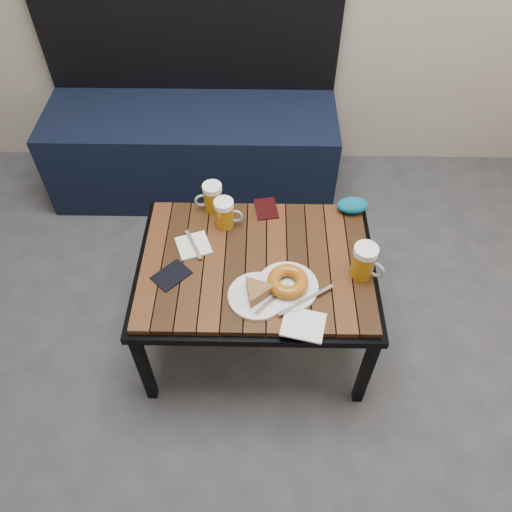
{
  "coord_description": "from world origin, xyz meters",
  "views": [
    {
      "loc": [
        0.17,
        -0.3,
        1.81
      ],
      "look_at": [
        0.15,
        0.81,
        0.5
      ],
      "focal_mm": 35.0,
      "sensor_mm": 36.0,
      "label": 1
    }
  ],
  "objects_px": {
    "plate_bagel": "(288,284)",
    "passport_burgundy": "(266,209)",
    "passport_navy": "(171,275)",
    "bench": "(194,140)",
    "plate_pie": "(257,293)",
    "beer_mug_left": "(212,197)",
    "cafe_table": "(256,269)",
    "knit_pouch": "(352,205)",
    "beer_mug_centre": "(225,213)",
    "beer_mug_right": "(364,262)"
  },
  "relations": [
    {
      "from": "plate_bagel",
      "to": "passport_burgundy",
      "type": "xyz_separation_m",
      "value": [
        -0.07,
        0.37,
        -0.02
      ]
    },
    {
      "from": "plate_bagel",
      "to": "passport_navy",
      "type": "xyz_separation_m",
      "value": [
        -0.39,
        0.04,
        -0.02
      ]
    },
    {
      "from": "bench",
      "to": "plate_bagel",
      "type": "xyz_separation_m",
      "value": [
        0.44,
        -1.07,
        0.22
      ]
    },
    {
      "from": "plate_bagel",
      "to": "plate_pie",
      "type": "bearing_deg",
      "value": -158.66
    },
    {
      "from": "bench",
      "to": "beer_mug_left",
      "type": "bearing_deg",
      "value": -76.81
    },
    {
      "from": "cafe_table",
      "to": "bench",
      "type": "bearing_deg",
      "value": 109.12
    },
    {
      "from": "passport_burgundy",
      "to": "cafe_table",
      "type": "bearing_deg",
      "value": -107.39
    },
    {
      "from": "plate_pie",
      "to": "knit_pouch",
      "type": "xyz_separation_m",
      "value": [
        0.35,
        0.41,
        0.0
      ]
    },
    {
      "from": "beer_mug_centre",
      "to": "passport_navy",
      "type": "xyz_separation_m",
      "value": [
        -0.17,
        -0.25,
        -0.05
      ]
    },
    {
      "from": "beer_mug_left",
      "to": "beer_mug_centre",
      "type": "xyz_separation_m",
      "value": [
        0.05,
        -0.08,
        -0.0
      ]
    },
    {
      "from": "bench",
      "to": "beer_mug_left",
      "type": "relative_size",
      "value": 12.03
    },
    {
      "from": "bench",
      "to": "plate_pie",
      "type": "height_order",
      "value": "bench"
    },
    {
      "from": "bench",
      "to": "passport_burgundy",
      "type": "height_order",
      "value": "bench"
    },
    {
      "from": "plate_pie",
      "to": "passport_navy",
      "type": "distance_m",
      "value": 0.3
    },
    {
      "from": "passport_navy",
      "to": "knit_pouch",
      "type": "bearing_deg",
      "value": 70.8
    },
    {
      "from": "bench",
      "to": "passport_navy",
      "type": "relative_size",
      "value": 11.8
    },
    {
      "from": "bench",
      "to": "knit_pouch",
      "type": "bearing_deg",
      "value": -45.17
    },
    {
      "from": "plate_pie",
      "to": "passport_navy",
      "type": "relative_size",
      "value": 1.62
    },
    {
      "from": "plate_pie",
      "to": "knit_pouch",
      "type": "distance_m",
      "value": 0.54
    },
    {
      "from": "bench",
      "to": "beer_mug_right",
      "type": "relative_size",
      "value": 10.8
    },
    {
      "from": "beer_mug_right",
      "to": "plate_pie",
      "type": "distance_m",
      "value": 0.37
    },
    {
      "from": "beer_mug_right",
      "to": "knit_pouch",
      "type": "height_order",
      "value": "beer_mug_right"
    },
    {
      "from": "beer_mug_left",
      "to": "passport_navy",
      "type": "height_order",
      "value": "beer_mug_left"
    },
    {
      "from": "passport_burgundy",
      "to": "knit_pouch",
      "type": "relative_size",
      "value": 0.96
    },
    {
      "from": "cafe_table",
      "to": "passport_burgundy",
      "type": "distance_m",
      "value": 0.27
    },
    {
      "from": "bench",
      "to": "beer_mug_centre",
      "type": "height_order",
      "value": "bench"
    },
    {
      "from": "bench",
      "to": "plate_pie",
      "type": "bearing_deg",
      "value": -73.08
    },
    {
      "from": "plate_pie",
      "to": "plate_bagel",
      "type": "distance_m",
      "value": 0.11
    },
    {
      "from": "beer_mug_left",
      "to": "plate_pie",
      "type": "xyz_separation_m",
      "value": [
        0.17,
        -0.41,
        -0.04
      ]
    },
    {
      "from": "plate_pie",
      "to": "cafe_table",
      "type": "bearing_deg",
      "value": 92.33
    },
    {
      "from": "beer_mug_left",
      "to": "beer_mug_right",
      "type": "distance_m",
      "value": 0.61
    },
    {
      "from": "beer_mug_right",
      "to": "knit_pouch",
      "type": "relative_size",
      "value": 1.09
    },
    {
      "from": "cafe_table",
      "to": "knit_pouch",
      "type": "xyz_separation_m",
      "value": [
        0.36,
        0.26,
        0.07
      ]
    },
    {
      "from": "plate_bagel",
      "to": "bench",
      "type": "bearing_deg",
      "value": 112.24
    },
    {
      "from": "bench",
      "to": "cafe_table",
      "type": "relative_size",
      "value": 1.67
    },
    {
      "from": "cafe_table",
      "to": "beer_mug_centre",
      "type": "distance_m",
      "value": 0.23
    },
    {
      "from": "beer_mug_centre",
      "to": "knit_pouch",
      "type": "height_order",
      "value": "beer_mug_centre"
    },
    {
      "from": "bench",
      "to": "beer_mug_left",
      "type": "height_order",
      "value": "bench"
    },
    {
      "from": "cafe_table",
      "to": "passport_burgundy",
      "type": "relative_size",
      "value": 7.39
    },
    {
      "from": "beer_mug_centre",
      "to": "beer_mug_right",
      "type": "height_order",
      "value": "beer_mug_right"
    },
    {
      "from": "cafe_table",
      "to": "passport_burgundy",
      "type": "bearing_deg",
      "value": 82.47
    },
    {
      "from": "plate_pie",
      "to": "passport_navy",
      "type": "height_order",
      "value": "plate_pie"
    },
    {
      "from": "cafe_table",
      "to": "knit_pouch",
      "type": "height_order",
      "value": "knit_pouch"
    },
    {
      "from": "cafe_table",
      "to": "plate_pie",
      "type": "relative_size",
      "value": 4.37
    },
    {
      "from": "bench",
      "to": "plate_pie",
      "type": "relative_size",
      "value": 7.29
    },
    {
      "from": "cafe_table",
      "to": "plate_pie",
      "type": "bearing_deg",
      "value": -87.67
    },
    {
      "from": "cafe_table",
      "to": "beer_mug_left",
      "type": "height_order",
      "value": "beer_mug_left"
    },
    {
      "from": "beer_mug_centre",
      "to": "plate_pie",
      "type": "relative_size",
      "value": 0.6
    },
    {
      "from": "bench",
      "to": "knit_pouch",
      "type": "xyz_separation_m",
      "value": [
        0.69,
        -0.7,
        0.23
      ]
    },
    {
      "from": "beer_mug_centre",
      "to": "passport_navy",
      "type": "bearing_deg",
      "value": -121.36
    }
  ]
}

